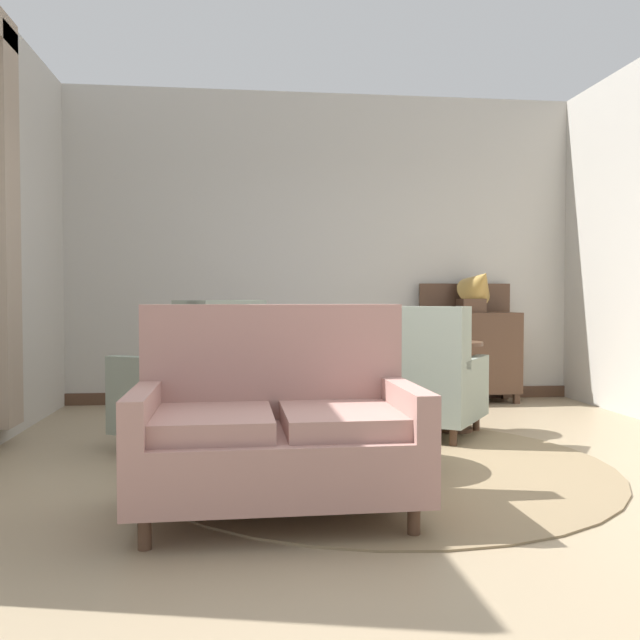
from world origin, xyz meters
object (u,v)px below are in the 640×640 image
coffee_table (356,406)px  armchair_back_corner (199,386)px  armchair_beside_settee (300,378)px  sideboard (470,351)px  side_table (455,378)px  gramophone (478,286)px  porcelain_vase (363,370)px  armchair_foreground_right (426,381)px  settee (276,430)px

coffee_table → armchair_back_corner: armchair_back_corner is taller
armchair_beside_settee → sideboard: (1.86, 1.19, 0.11)m
side_table → sideboard: size_ratio=0.59×
side_table → sideboard: sideboard is taller
armchair_back_corner → gramophone: 3.30m
armchair_beside_settee → side_table: bearing=164.6°
coffee_table → armchair_beside_settee: 1.37m
coffee_table → armchair_back_corner: (-1.01, 0.67, 0.05)m
armchair_beside_settee → armchair_back_corner: size_ratio=0.87×
armchair_beside_settee → sideboard: size_ratio=0.79×
porcelain_vase → armchair_beside_settee: size_ratio=0.33×
porcelain_vase → side_table: porcelain_vase is taller
porcelain_vase → armchair_beside_settee: (-0.27, 1.39, -0.21)m
sideboard → armchair_foreground_right: bearing=-119.2°
armchair_foreground_right → side_table: (0.29, 0.17, -0.00)m
armchair_beside_settee → armchair_back_corner: bearing=40.0°
armchair_beside_settee → side_table: (1.21, -0.30, 0.02)m
coffee_table → settee: 0.97m
porcelain_vase → armchair_foreground_right: armchair_foreground_right is taller
armchair_beside_settee → porcelain_vase: bearing=99.6°
settee → gramophone: size_ratio=2.57×
armchair_foreground_right → armchair_back_corner: size_ratio=0.96×
armchair_foreground_right → gramophone: (0.98, 1.57, 0.75)m
settee → armchair_back_corner: size_ratio=1.26×
armchair_beside_settee → armchair_back_corner: 1.03m
coffee_table → armchair_back_corner: bearing=146.4°
armchair_beside_settee → armchair_back_corner: (-0.78, -0.68, 0.03)m
armchair_beside_settee → armchair_foreground_right: armchair_foreground_right is taller
armchair_foreground_right → sideboard: size_ratio=0.87×
sideboard → gramophone: 0.67m
settee → armchair_back_corner: armchair_back_corner is taller
armchair_foreground_right → gramophone: bearing=-87.4°
porcelain_vase → sideboard: size_ratio=0.26×
gramophone → sideboard: bearing=118.3°
porcelain_vase → armchair_beside_settee: armchair_beside_settee is taller
porcelain_vase → settee: size_ratio=0.23×
side_table → coffee_table: bearing=-132.9°
sideboard → armchair_beside_settee: bearing=-147.4°
sideboard → side_table: bearing=-113.4°
settee → gramophone: bearing=55.1°
settee → armchair_beside_settee: 2.19m
armchair_beside_settee → gramophone: gramophone is taller
porcelain_vase → settee: 0.98m
settee → armchair_foreground_right: settee is taller
side_table → gramophone: gramophone is taller
gramophone → coffee_table: bearing=-124.3°
sideboard → gramophone: size_ratio=2.26×
porcelain_vase → armchair_foreground_right: (0.66, 0.92, -0.19)m
coffee_table → armchair_back_corner: size_ratio=0.78×
armchair_back_corner → gramophone: gramophone is taller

